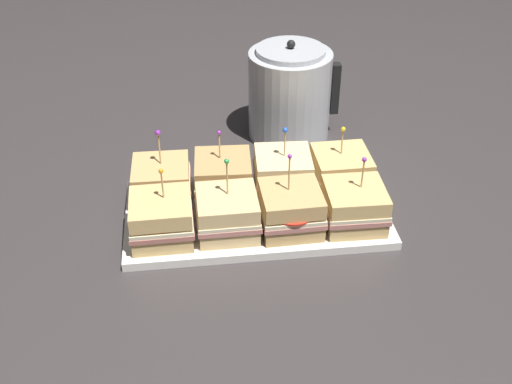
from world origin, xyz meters
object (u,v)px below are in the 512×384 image
at_px(sandwich_front_center_right, 291,210).
at_px(sandwich_back_far_left, 162,182).
at_px(serving_platter, 256,214).
at_px(sandwich_back_center_right, 283,173).
at_px(sandwich_front_center_left, 227,214).
at_px(sandwich_back_center_left, 223,177).
at_px(sandwich_front_far_left, 161,219).
at_px(sandwich_back_far_right, 341,171).
at_px(sandwich_front_far_right, 354,206).
at_px(kettle_steel, 290,93).

distance_m(sandwich_front_center_right, sandwich_back_far_left, 0.28).
relative_size(serving_platter, sandwich_back_center_right, 3.47).
xyz_separation_m(sandwich_front_center_left, sandwich_back_center_left, (0.00, 0.12, 0.00)).
xyz_separation_m(sandwich_front_far_left, sandwich_front_center_right, (0.25, 0.00, 0.00)).
relative_size(serving_platter, sandwich_back_center_left, 3.55).
xyz_separation_m(sandwich_front_center_right, sandwich_back_far_right, (0.13, 0.13, -0.00)).
bearing_deg(sandwich_front_center_left, sandwich_back_far_right, 25.92).
relative_size(sandwich_front_far_right, sandwich_back_far_right, 1.04).
bearing_deg(sandwich_front_center_right, sandwich_front_center_left, 177.94).
height_order(sandwich_back_far_right, kettle_steel, kettle_steel).
distance_m(sandwich_front_center_right, kettle_steel, 0.41).
xyz_separation_m(sandwich_front_center_left, sandwich_back_center_right, (0.13, 0.13, 0.00)).
xyz_separation_m(sandwich_front_far_left, sandwich_back_far_left, (-0.00, 0.13, -0.00)).
bearing_deg(sandwich_back_center_left, sandwich_back_center_right, 0.22).
bearing_deg(sandwich_back_far_left, sandwich_back_center_left, -0.18).
xyz_separation_m(sandwich_front_center_left, kettle_steel, (0.19, 0.40, 0.05)).
distance_m(sandwich_front_far_right, sandwich_back_far_left, 0.40).
relative_size(sandwich_front_far_left, sandwich_front_center_left, 0.95).
distance_m(sandwich_front_far_left, sandwich_front_center_left, 0.13).
bearing_deg(sandwich_front_center_right, sandwich_back_center_left, 133.21).
relative_size(sandwich_back_far_left, sandwich_back_center_left, 1.06).
bearing_deg(sandwich_front_far_right, serving_platter, 160.78).
bearing_deg(sandwich_back_far_right, serving_platter, -161.75).
bearing_deg(sandwich_front_center_right, sandwich_front_far_right, -0.16).
bearing_deg(sandwich_front_far_left, sandwich_back_far_left, 90.00).
xyz_separation_m(sandwich_front_center_left, sandwich_front_center_right, (0.12, -0.00, 0.00)).
bearing_deg(sandwich_back_far_right, sandwich_front_center_left, -154.08).
distance_m(sandwich_front_center_left, sandwich_back_far_right, 0.28).
relative_size(sandwich_front_far_left, sandwich_back_far_right, 1.05).
xyz_separation_m(sandwich_front_center_right, sandwich_back_center_left, (-0.12, 0.13, -0.00)).
relative_size(sandwich_front_center_left, kettle_steel, 0.65).
distance_m(sandwich_back_center_left, kettle_steel, 0.33).
relative_size(sandwich_front_center_left, sandwich_back_center_right, 1.04).
height_order(serving_platter, sandwich_back_center_right, sandwich_back_center_right).
height_order(sandwich_back_center_left, sandwich_back_center_right, sandwich_back_center_right).
relative_size(serving_platter, sandwich_back_far_right, 3.68).
xyz_separation_m(serving_platter, sandwich_front_far_left, (-0.19, -0.07, 0.05)).
relative_size(sandwich_front_center_right, sandwich_back_far_left, 1.04).
bearing_deg(kettle_steel, sandwich_back_far_left, -138.96).
bearing_deg(sandwich_front_center_right, sandwich_back_far_right, 44.49).
relative_size(sandwich_front_center_right, kettle_steel, 0.67).
bearing_deg(kettle_steel, sandwich_back_center_right, -101.98).
distance_m(sandwich_front_center_right, sandwich_front_far_right, 0.13).
xyz_separation_m(sandwich_front_far_right, sandwich_back_far_left, (-0.38, 0.13, 0.00)).
height_order(sandwich_back_far_left, kettle_steel, kettle_steel).
height_order(sandwich_front_center_right, sandwich_back_center_left, sandwich_front_center_right).
xyz_separation_m(sandwich_front_far_right, sandwich_back_far_right, (0.00, 0.13, 0.00)).
height_order(sandwich_front_center_right, sandwich_back_far_left, sandwich_front_center_right).
xyz_separation_m(sandwich_front_center_right, sandwich_back_far_left, (-0.25, 0.13, -0.00)).
relative_size(serving_platter, sandwich_front_far_right, 3.55).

